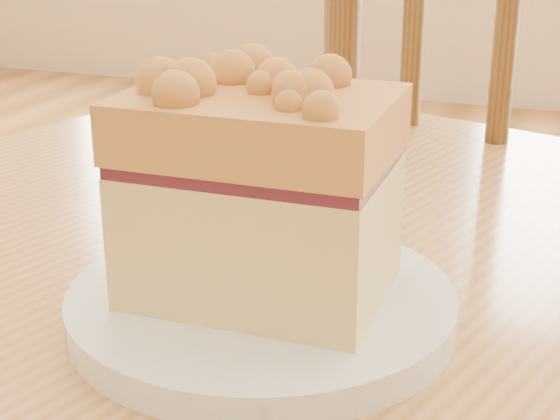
# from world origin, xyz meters

# --- Properties ---
(cafe_chair_main) EXTENTS (0.59, 0.59, 1.00)m
(cafe_chair_main) POSITION_xyz_m (-0.09, 0.87, 0.51)
(cafe_chair_main) COLOR brown
(cafe_chair_main) RESTS_ON ground
(plate) EXTENTS (0.21, 0.21, 0.02)m
(plate) POSITION_xyz_m (-0.24, 0.32, 0.76)
(plate) COLOR white
(plate) RESTS_ON cafe_table_main
(cake_slice) EXTENTS (0.15, 0.10, 0.13)m
(cake_slice) POSITION_xyz_m (-0.24, 0.32, 0.83)
(cake_slice) COLOR #EDD685
(cake_slice) RESTS_ON plate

